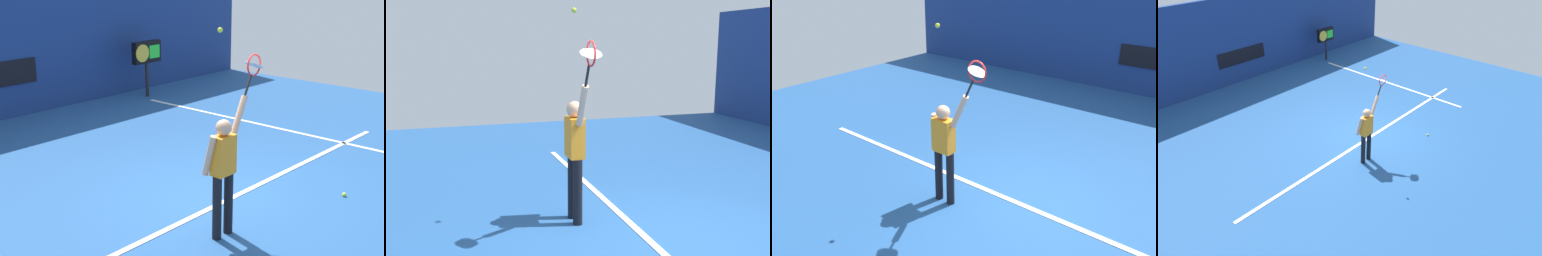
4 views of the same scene
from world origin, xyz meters
TOP-DOWN VIEW (x-y plane):
  - ground_plane at (0.00, 0.00)m, footprint 18.00×18.00m
  - court_baseline at (0.00, -0.28)m, footprint 10.00×0.10m
  - tennis_player at (-1.06, -0.97)m, footprint 0.74×0.31m
  - tennis_racket at (-0.43, -0.98)m, footprint 0.42×0.27m
  - tennis_ball at (-1.15, -0.96)m, footprint 0.07×0.07m

SIDE VIEW (x-z plane):
  - ground_plane at x=0.00m, z-range 0.00..0.00m
  - court_baseline at x=0.00m, z-range 0.00..0.01m
  - tennis_player at x=-1.06m, z-range 0.03..1.99m
  - tennis_racket at x=-0.43m, z-range 1.99..2.61m
  - tennis_ball at x=-1.15m, z-range 2.84..2.91m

